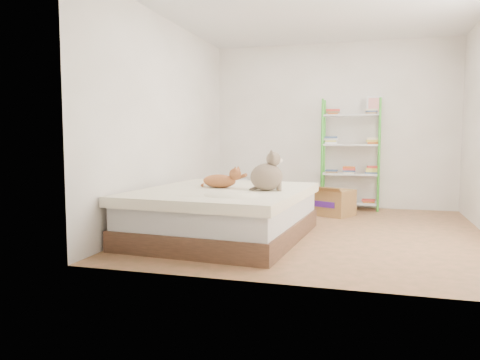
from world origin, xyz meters
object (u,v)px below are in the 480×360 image
(orange_cat, at_px, (219,179))
(white_bin, at_px, (238,192))
(bed, at_px, (224,213))
(cardboard_box, at_px, (333,202))
(grey_cat, at_px, (267,171))
(shelf_unit, at_px, (351,159))

(orange_cat, distance_m, white_bin, 2.44)
(bed, relative_size, orange_cat, 4.78)
(white_bin, bearing_deg, bed, -77.26)
(bed, xyz_separation_m, cardboard_box, (1.04, 1.84, -0.08))
(bed, height_order, orange_cat, orange_cat)
(orange_cat, relative_size, grey_cat, 1.12)
(bed, height_order, white_bin, bed)
(cardboard_box, bearing_deg, orange_cat, -97.00)
(white_bin, bearing_deg, grey_cat, -67.28)
(bed, bearing_deg, white_bin, 106.96)
(grey_cat, bearing_deg, shelf_unit, -34.88)
(grey_cat, xyz_separation_m, cardboard_box, (0.55, 1.88, -0.57))
(orange_cat, bearing_deg, bed, -42.41)
(grey_cat, xyz_separation_m, shelf_unit, (0.76, 2.54, 0.03))
(cardboard_box, bearing_deg, bed, -93.27)
(orange_cat, distance_m, shelf_unit, 2.75)
(orange_cat, bearing_deg, shelf_unit, 69.04)
(bed, height_order, shelf_unit, shelf_unit)
(grey_cat, relative_size, shelf_unit, 0.24)
(orange_cat, distance_m, grey_cat, 0.61)
(cardboard_box, xyz_separation_m, white_bin, (-1.60, 0.63, 0.03))
(grey_cat, bearing_deg, bed, 67.12)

